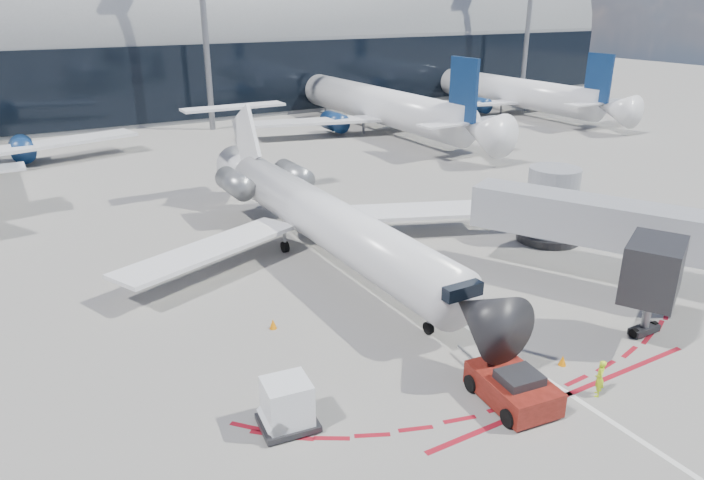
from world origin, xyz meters
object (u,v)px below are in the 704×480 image
ramp_worker (600,378)px  uld_container (287,405)px  regional_jet (318,215)px  pushback_tug (513,387)px

ramp_worker → uld_container: uld_container is taller
ramp_worker → regional_jet: bearing=-122.3°
regional_jet → ramp_worker: 18.77m
uld_container → pushback_tug: bearing=-13.0°
uld_container → ramp_worker: bearing=-14.0°
pushback_tug → uld_container: (-8.18, 2.92, 0.31)m
ramp_worker → uld_container: bearing=-61.8°
regional_jet → pushback_tug: 17.20m
regional_jet → ramp_worker: (2.87, -18.47, -1.80)m
pushback_tug → ramp_worker: (3.21, -1.38, 0.13)m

